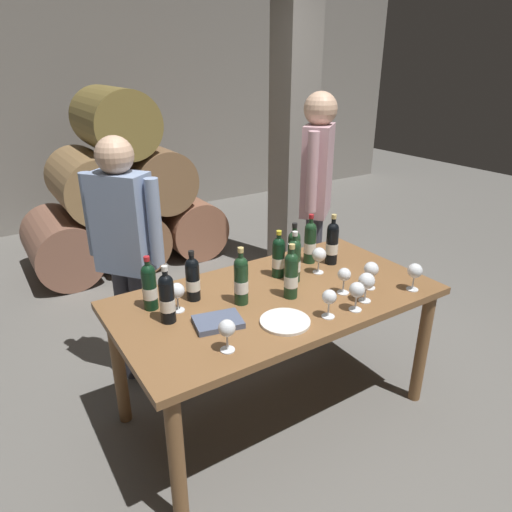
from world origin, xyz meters
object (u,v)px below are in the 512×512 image
Objects in this scene: wine_bottle_3 at (241,280)px; wine_glass_6 at (344,276)px; wine_bottle_5 at (167,298)px; wine_glass_1 at (357,291)px; wine_bottle_6 at (149,286)px; wine_glass_4 at (415,271)px; wine_bottle_9 at (278,257)px; wine_glass_7 at (329,298)px; taster_seated_left at (125,245)px; sommelier_presenting at (316,189)px; wine_bottle_1 at (294,252)px; wine_glass_8 at (366,282)px; serving_plate at (285,322)px; wine_glass_3 at (319,255)px; wine_bottle_0 at (332,243)px; wine_bottle_2 at (291,275)px; wine_bottle_8 at (310,242)px; wine_bottle_7 at (294,260)px; wine_glass_0 at (371,270)px; tasting_notebook at (218,322)px; dining_table at (276,309)px; wine_glass_5 at (227,329)px; wine_glass_2 at (177,292)px; wine_bottle_4 at (193,279)px.

wine_bottle_3 is 0.55m from wine_glass_6.
wine_bottle_5 is 1.90× the size of wine_glass_1.
wine_bottle_6 reaches higher than wine_glass_4.
wine_glass_4 is (0.51, -0.53, -0.01)m from wine_bottle_9.
wine_glass_1 is at bearing -8.08° from wine_glass_7.
sommelier_presenting is at bearing 1.19° from taster_seated_left.
wine_glass_8 is (0.10, -0.47, -0.02)m from wine_bottle_1.
wine_bottle_6 is (-0.02, 0.16, -0.00)m from wine_bottle_5.
sommelier_presenting is (1.01, 1.01, 0.28)m from serving_plate.
wine_bottle_9 is 0.24m from wine_glass_3.
wine_bottle_0 is 1.11m from wine_bottle_5.
wine_bottle_2 is 0.97× the size of wine_bottle_8.
wine_glass_4 is 1.62m from taster_seated_left.
wine_bottle_7 reaches higher than wine_glass_0.
sommelier_presenting reaches higher than wine_bottle_8.
wine_bottle_5 is 0.26m from tasting_notebook.
dining_table is at bearing -144.74° from wine_bottle_1.
wine_bottle_7 reaches higher than wine_glass_5.
taster_seated_left reaches higher than wine_bottle_0.
wine_bottle_7 is 0.10m from wine_bottle_9.
wine_glass_1 is 0.99× the size of wine_glass_4.
wine_bottle_8 is 2.03× the size of wine_glass_2.
dining_table is 0.30m from wine_bottle_3.
wine_bottle_3 is at bearing -170.85° from wine_bottle_7.
wine_bottle_0 is 0.51m from wine_bottle_2.
dining_table is 0.95m from taster_seated_left.
tasting_notebook is (-1.05, 0.26, -0.09)m from wine_glass_4.
wine_glass_6 is 0.91× the size of wine_glass_8.
serving_plate is (0.46, -0.31, -0.12)m from wine_bottle_5.
wine_glass_2 is at bearing -174.92° from wine_bottle_9.
dining_table is at bearing -26.07° from wine_bottle_4.
wine_bottle_2 is 1.05× the size of wine_bottle_6.
wine_bottle_5 reaches higher than wine_glass_5.
wine_glass_7 is at bearing -120.95° from wine_bottle_8.
wine_glass_4 reaches higher than wine_glass_7.
wine_bottle_7 is 0.98m from sommelier_presenting.
wine_bottle_4 is at bearing 169.31° from wine_bottle_7.
wine_bottle_0 is 2.06× the size of wine_glass_2.
wine_glass_3 is 1.08× the size of wine_glass_6.
wine_glass_1 is 0.42m from wine_glass_4.
wine_bottle_2 is at bearing -155.39° from wine_bottle_0.
wine_glass_1 is at bearing -40.20° from wine_bottle_3.
wine_bottle_5 is at bearing 150.11° from wine_glass_7.
wine_glass_6 is (-0.21, -0.33, -0.03)m from wine_bottle_0.
wine_bottle_0 reaches higher than wine_bottle_7.
taster_seated_left is at bearing 108.08° from wine_bottle_4.
wine_bottle_7 reaches higher than wine_bottle_9.
wine_bottle_9 is (0.75, -0.04, -0.00)m from wine_bottle_6.
sommelier_presenting is (0.52, 0.66, 0.17)m from wine_glass_3.
wine_bottle_6 is 1.83× the size of wine_glass_4.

